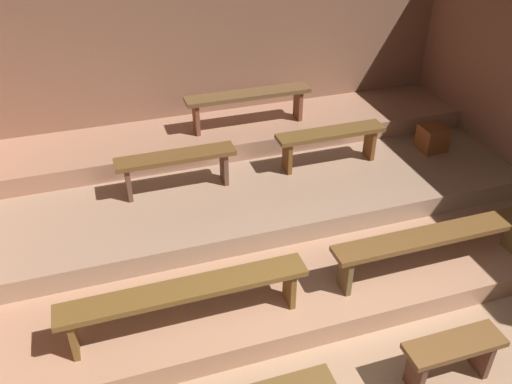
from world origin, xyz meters
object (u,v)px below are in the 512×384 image
object	(u,v)px
bench_floor_right	(453,353)
wooden_crate_middle	(432,138)
bench_lower_right	(436,239)
bench_middle_left	(176,162)
bench_lower_left	(185,294)
bench_middle_right	(330,138)
bench_upper_center	(248,99)

from	to	relation	value
bench_floor_right	wooden_crate_middle	bearing A→B (deg)	60.54
bench_floor_right	bench_lower_right	xyz separation A→B (m)	(0.47, 1.03, 0.28)
wooden_crate_middle	bench_lower_right	bearing A→B (deg)	-122.08
bench_lower_right	bench_middle_left	bearing A→B (deg)	139.51
bench_floor_right	bench_lower_left	world-z (taller)	bench_lower_left
bench_middle_left	wooden_crate_middle	xyz separation A→B (m)	(3.25, -0.06, -0.19)
bench_middle_left	wooden_crate_middle	size ratio (longest dim) A/B	4.24
bench_lower_left	wooden_crate_middle	distance (m)	3.95
bench_floor_right	bench_middle_left	bearing A→B (deg)	120.22
bench_middle_right	wooden_crate_middle	xyz separation A→B (m)	(1.40, -0.06, -0.19)
bench_middle_left	bench_upper_center	bearing A→B (deg)	37.95
bench_floor_right	wooden_crate_middle	size ratio (longest dim) A/B	2.68
bench_floor_right	bench_upper_center	xyz separation A→B (m)	(-0.57, 3.72, 0.73)
bench_lower_right	bench_upper_center	size ratio (longest dim) A/B	1.33
bench_lower_left	bench_lower_right	bearing A→B (deg)	0.00
bench_lower_left	bench_upper_center	bearing A→B (deg)	62.66
bench_lower_left	bench_middle_right	distance (m)	2.82
bench_middle_left	bench_upper_center	xyz separation A→B (m)	(1.10, 0.86, 0.24)
bench_floor_right	bench_lower_right	world-z (taller)	bench_lower_right
bench_upper_center	bench_lower_right	bearing A→B (deg)	-68.77
bench_upper_center	wooden_crate_middle	world-z (taller)	bench_upper_center
bench_floor_right	bench_lower_right	bearing A→B (deg)	65.34
bench_floor_right	bench_middle_right	xyz separation A→B (m)	(0.18, 2.86, 0.49)
bench_lower_left	bench_middle_left	world-z (taller)	bench_middle_left
bench_middle_right	bench_upper_center	xyz separation A→B (m)	(-0.75, 0.86, 0.24)
bench_lower_right	wooden_crate_middle	size ratio (longest dim) A/B	6.79
bench_floor_right	bench_lower_right	distance (m)	1.17
bench_upper_center	wooden_crate_middle	size ratio (longest dim) A/B	5.11
wooden_crate_middle	bench_floor_right	bearing A→B (deg)	-119.46
bench_lower_left	wooden_crate_middle	size ratio (longest dim) A/B	6.79
bench_lower_left	bench_upper_center	xyz separation A→B (m)	(1.39, 2.68, 0.45)
bench_middle_right	bench_lower_left	bearing A→B (deg)	-139.51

